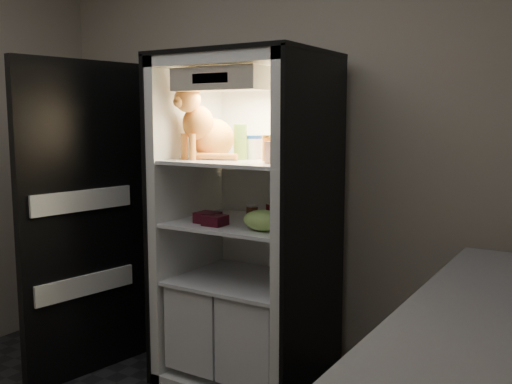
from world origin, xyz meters
TOP-DOWN VIEW (x-y plane):
  - room_shell at (0.00, 0.00)m, footprint 3.60×3.60m
  - refrigerator at (0.00, 1.38)m, footprint 0.90×0.72m
  - fridge_door at (-0.85, 0.95)m, footprint 0.21×0.87m
  - tabby_cat at (-0.23, 1.28)m, footprint 0.37×0.44m
  - parmesan_shaker at (-0.02, 1.33)m, footprint 0.08×0.08m
  - mayo_tub at (0.01, 1.41)m, footprint 0.10×0.10m
  - salsa_jar at (0.15, 1.35)m, footprint 0.08×0.08m
  - pepper_jar at (0.22, 1.38)m, footprint 0.13×0.13m
  - cream_carton at (0.27, 1.20)m, footprint 0.07×0.07m
  - soda_can_a at (0.22, 1.41)m, footprint 0.07×0.07m
  - soda_can_b at (0.23, 1.30)m, footprint 0.06×0.06m
  - soda_can_c at (0.20, 1.31)m, footprint 0.07×0.07m
  - condiment_jar at (0.03, 1.37)m, footprint 0.07×0.07m
  - grape_bag at (0.23, 1.16)m, footprint 0.22×0.16m
  - berry_box_left at (-0.15, 1.19)m, footprint 0.12×0.12m
  - berry_box_right at (-0.07, 1.15)m, footprint 0.11×0.11m

SIDE VIEW (x-z plane):
  - refrigerator at x=0.00m, z-range -0.15..1.73m
  - fridge_door at x=-0.85m, z-range -0.01..1.84m
  - berry_box_right at x=-0.07m, z-range 0.94..1.00m
  - berry_box_left at x=-0.15m, z-range 0.94..1.00m
  - condiment_jar at x=0.03m, z-range 0.94..1.03m
  - grape_bag at x=0.23m, z-range 0.94..1.05m
  - soda_can_b at x=0.23m, z-range 0.94..1.05m
  - soda_can_c at x=0.20m, z-range 0.94..1.06m
  - soda_can_a at x=0.22m, z-range 0.94..1.06m
  - cream_carton at x=0.27m, z-range 1.29..1.40m
  - mayo_tub at x=0.01m, z-range 1.29..1.42m
  - salsa_jar at x=0.15m, z-range 1.29..1.43m
  - parmesan_shaker at x=-0.02m, z-range 1.29..1.49m
  - pepper_jar at x=0.22m, z-range 1.29..1.50m
  - tabby_cat at x=-0.23m, z-range 1.23..1.68m
  - room_shell at x=0.00m, z-range -0.18..3.42m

